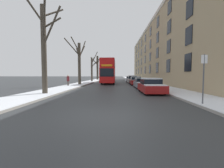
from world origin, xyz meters
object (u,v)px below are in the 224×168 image
object	(u,v)px
parked_car_4	(130,79)
bare_tree_left_2	(92,68)
bare_tree_left_3	(97,67)
pedestrian_left_sidewalk	(68,80)
parked_car_0	(151,86)
parked_car_2	(136,81)
street_sign_post	(204,77)
parked_car_1	(142,83)
parked_car_3	(132,80)
bare_tree_left_0	(44,45)
bare_tree_left_1	(79,61)
double_decker_bus	(109,71)

from	to	relation	value
parked_car_4	bare_tree_left_2	bearing A→B (deg)	-179.93
bare_tree_left_3	pedestrian_left_sidewalk	world-z (taller)	bare_tree_left_3
bare_tree_left_2	parked_car_0	distance (m)	24.19
parked_car_2	street_sign_post	bearing A→B (deg)	-85.41
parked_car_1	pedestrian_left_sidewalk	bearing A→B (deg)	168.38
parked_car_1	parked_car_3	xyz separation A→B (m)	(0.00, 11.26, 0.09)
street_sign_post	parked_car_4	bearing A→B (deg)	92.79
bare_tree_left_3	street_sign_post	world-z (taller)	bare_tree_left_3
bare_tree_left_3	parked_car_1	bearing A→B (deg)	-72.03
bare_tree_left_0	parked_car_2	world-z (taller)	bare_tree_left_0
bare_tree_left_1	parked_car_0	distance (m)	14.01
parked_car_3	parked_car_4	bearing A→B (deg)	90.00
double_decker_bus	parked_car_0	world-z (taller)	double_decker_bus
parked_car_2	street_sign_post	size ratio (longest dim) A/B	1.61
bare_tree_left_0	pedestrian_left_sidewalk	world-z (taller)	bare_tree_left_0
parked_car_0	parked_car_1	distance (m)	5.15
bare_tree_left_3	pedestrian_left_sidewalk	xyz separation A→B (m)	(-0.67, -27.07, -3.18)
pedestrian_left_sidewalk	double_decker_bus	bearing A→B (deg)	-72.48
parked_car_3	bare_tree_left_2	bearing A→B (deg)	147.39
pedestrian_left_sidewalk	street_sign_post	size ratio (longest dim) A/B	0.61
bare_tree_left_1	double_decker_bus	distance (m)	7.01
street_sign_post	parked_car_1	bearing A→B (deg)	97.07
parked_car_1	street_sign_post	bearing A→B (deg)	-82.93
street_sign_post	bare_tree_left_3	bearing A→B (deg)	105.07
parked_car_0	pedestrian_left_sidewalk	xyz separation A→B (m)	(-10.13, 7.23, 0.28)
parked_car_3	street_sign_post	world-z (taller)	street_sign_post
bare_tree_left_1	parked_car_4	bearing A→B (deg)	52.92
parked_car_0	parked_car_3	size ratio (longest dim) A/B	1.04
bare_tree_left_3	parked_car_2	xyz separation A→B (m)	(9.46, -23.12, -3.45)
bare_tree_left_3	parked_car_1	xyz separation A→B (m)	(9.46, -29.15, -3.49)
double_decker_bus	parked_car_1	distance (m)	11.38
bare_tree_left_3	parked_car_3	xyz separation A→B (m)	(9.46, -17.90, -3.40)
bare_tree_left_1	double_decker_bus	bearing A→B (deg)	49.68
bare_tree_left_2	parked_car_0	size ratio (longest dim) A/B	1.66
bare_tree_left_0	parked_car_3	distance (m)	20.59
bare_tree_left_2	street_sign_post	xyz separation A→B (m)	(10.50, -28.18, -1.71)
bare_tree_left_2	bare_tree_left_3	size ratio (longest dim) A/B	0.94
bare_tree_left_2	pedestrian_left_sidewalk	world-z (taller)	bare_tree_left_2
parked_car_0	pedestrian_left_sidewalk	bearing A→B (deg)	144.49
bare_tree_left_1	bare_tree_left_2	bearing A→B (deg)	89.53
bare_tree_left_0	parked_car_3	world-z (taller)	bare_tree_left_0
bare_tree_left_0	street_sign_post	size ratio (longest dim) A/B	2.79
double_decker_bus	parked_car_1	size ratio (longest dim) A/B	2.38
double_decker_bus	parked_car_2	xyz separation A→B (m)	(4.77, -4.12, -1.86)
bare_tree_left_2	parked_car_3	distance (m)	11.13
bare_tree_left_0	parked_car_0	distance (m)	9.83
bare_tree_left_2	parked_car_0	world-z (taller)	bare_tree_left_2
parked_car_3	street_sign_post	bearing A→B (deg)	-86.48
bare_tree_left_3	parked_car_4	distance (m)	15.70
bare_tree_left_0	double_decker_bus	size ratio (longest dim) A/B	0.75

